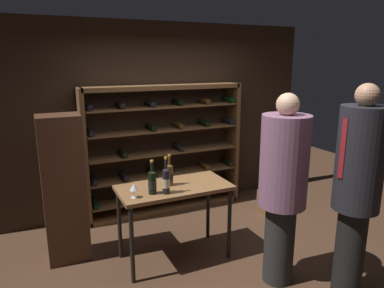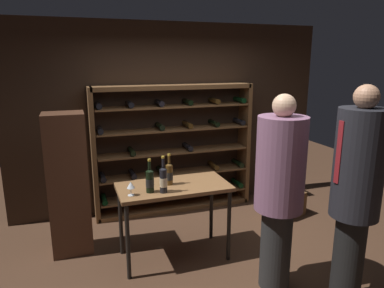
{
  "view_description": "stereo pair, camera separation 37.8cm",
  "coord_description": "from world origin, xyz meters",
  "px_view_note": "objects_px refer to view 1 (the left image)",
  "views": [
    {
      "loc": [
        -1.76,
        -3.04,
        2.19
      ],
      "look_at": [
        -0.21,
        0.29,
        1.31
      ],
      "focal_mm": 33.01,
      "sensor_mm": 36.0,
      "label": 1
    },
    {
      "loc": [
        -1.41,
        -3.18,
        2.19
      ],
      "look_at": [
        -0.21,
        0.29,
        1.31
      ],
      "focal_mm": 33.01,
      "sensor_mm": 36.0,
      "label": 2
    }
  ],
  "objects_px": {
    "wine_crate": "(276,200)",
    "display_cabinet": "(64,189)",
    "person_bystander_red_print": "(283,182)",
    "person_host_in_suit": "(357,183)",
    "wine_bottle_amber_reserve": "(152,182)",
    "wine_bottle_red_label": "(166,180)",
    "wine_glass_stemmed_left": "(134,188)",
    "wine_rack": "(165,150)",
    "wine_bottle_black_capsule": "(170,174)",
    "tasting_table": "(174,194)"
  },
  "relations": [
    {
      "from": "wine_rack",
      "to": "wine_bottle_black_capsule",
      "type": "xyz_separation_m",
      "value": [
        -0.42,
        -1.25,
        0.07
      ]
    },
    {
      "from": "wine_bottle_black_capsule",
      "to": "wine_glass_stemmed_left",
      "type": "relative_size",
      "value": 2.41
    },
    {
      "from": "tasting_table",
      "to": "display_cabinet",
      "type": "height_order",
      "value": "display_cabinet"
    },
    {
      "from": "wine_rack",
      "to": "wine_bottle_amber_reserve",
      "type": "height_order",
      "value": "wine_rack"
    },
    {
      "from": "wine_rack",
      "to": "wine_bottle_black_capsule",
      "type": "relative_size",
      "value": 6.7
    },
    {
      "from": "wine_rack",
      "to": "wine_bottle_amber_reserve",
      "type": "relative_size",
      "value": 6.53
    },
    {
      "from": "person_host_in_suit",
      "to": "wine_glass_stemmed_left",
      "type": "bearing_deg",
      "value": 53.72
    },
    {
      "from": "person_host_in_suit",
      "to": "wine_glass_stemmed_left",
      "type": "relative_size",
      "value": 13.9
    },
    {
      "from": "wine_rack",
      "to": "person_bystander_red_print",
      "type": "height_order",
      "value": "person_bystander_red_print"
    },
    {
      "from": "person_host_in_suit",
      "to": "wine_bottle_amber_reserve",
      "type": "relative_size",
      "value": 5.63
    },
    {
      "from": "person_bystander_red_print",
      "to": "tasting_table",
      "type": "bearing_deg",
      "value": -86.0
    },
    {
      "from": "display_cabinet",
      "to": "wine_glass_stemmed_left",
      "type": "bearing_deg",
      "value": -48.0
    },
    {
      "from": "wine_glass_stemmed_left",
      "to": "wine_bottle_amber_reserve",
      "type": "bearing_deg",
      "value": 7.64
    },
    {
      "from": "wine_bottle_amber_reserve",
      "to": "wine_bottle_black_capsule",
      "type": "distance_m",
      "value": 0.29
    },
    {
      "from": "person_bystander_red_print",
      "to": "person_host_in_suit",
      "type": "distance_m",
      "value": 0.65
    },
    {
      "from": "wine_bottle_black_capsule",
      "to": "wine_glass_stemmed_left",
      "type": "bearing_deg",
      "value": -157.75
    },
    {
      "from": "person_host_in_suit",
      "to": "wine_bottle_black_capsule",
      "type": "bearing_deg",
      "value": 41.22
    },
    {
      "from": "display_cabinet",
      "to": "wine_glass_stemmed_left",
      "type": "relative_size",
      "value": 11.35
    },
    {
      "from": "display_cabinet",
      "to": "wine_bottle_red_label",
      "type": "distance_m",
      "value": 1.17
    },
    {
      "from": "person_host_in_suit",
      "to": "wine_bottle_amber_reserve",
      "type": "distance_m",
      "value": 1.93
    },
    {
      "from": "wine_bottle_black_capsule",
      "to": "person_bystander_red_print",
      "type": "bearing_deg",
      "value": -46.03
    },
    {
      "from": "wine_bottle_amber_reserve",
      "to": "wine_bottle_black_capsule",
      "type": "relative_size",
      "value": 1.03
    },
    {
      "from": "wine_rack",
      "to": "wine_crate",
      "type": "bearing_deg",
      "value": -27.33
    },
    {
      "from": "wine_bottle_red_label",
      "to": "wine_bottle_black_capsule",
      "type": "distance_m",
      "value": 0.24
    },
    {
      "from": "wine_rack",
      "to": "wine_glass_stemmed_left",
      "type": "distance_m",
      "value": 1.67
    },
    {
      "from": "wine_rack",
      "to": "tasting_table",
      "type": "height_order",
      "value": "wine_rack"
    },
    {
      "from": "person_bystander_red_print",
      "to": "wine_glass_stemmed_left",
      "type": "xyz_separation_m",
      "value": [
        -1.28,
        0.67,
        -0.08
      ]
    },
    {
      "from": "person_host_in_suit",
      "to": "display_cabinet",
      "type": "relative_size",
      "value": 1.22
    },
    {
      "from": "wine_bottle_red_label",
      "to": "wine_glass_stemmed_left",
      "type": "distance_m",
      "value": 0.33
    },
    {
      "from": "person_bystander_red_print",
      "to": "wine_bottle_black_capsule",
      "type": "xyz_separation_m",
      "value": [
        -0.83,
        0.86,
        -0.06
      ]
    },
    {
      "from": "person_host_in_suit",
      "to": "wine_bottle_red_label",
      "type": "height_order",
      "value": "person_host_in_suit"
    },
    {
      "from": "wine_rack",
      "to": "person_bystander_red_print",
      "type": "bearing_deg",
      "value": -78.98
    },
    {
      "from": "person_host_in_suit",
      "to": "display_cabinet",
      "type": "xyz_separation_m",
      "value": [
        -2.34,
        1.78,
        -0.3
      ]
    },
    {
      "from": "wine_bottle_red_label",
      "to": "wine_bottle_amber_reserve",
      "type": "relative_size",
      "value": 1.09
    },
    {
      "from": "person_bystander_red_print",
      "to": "person_host_in_suit",
      "type": "bearing_deg",
      "value": 96.68
    },
    {
      "from": "person_host_in_suit",
      "to": "wine_crate",
      "type": "relative_size",
      "value": 4.16
    },
    {
      "from": "wine_crate",
      "to": "wine_glass_stemmed_left",
      "type": "height_order",
      "value": "wine_glass_stemmed_left"
    },
    {
      "from": "person_host_in_suit",
      "to": "wine_crate",
      "type": "xyz_separation_m",
      "value": [
        0.57,
        1.8,
        -0.94
      ]
    },
    {
      "from": "tasting_table",
      "to": "wine_glass_stemmed_left",
      "type": "height_order",
      "value": "wine_glass_stemmed_left"
    },
    {
      "from": "display_cabinet",
      "to": "wine_bottle_red_label",
      "type": "relative_size",
      "value": 4.22
    },
    {
      "from": "wine_crate",
      "to": "wine_glass_stemmed_left",
      "type": "xyz_separation_m",
      "value": [
        -2.31,
        -0.68,
        0.79
      ]
    },
    {
      "from": "wine_rack",
      "to": "wine_bottle_red_label",
      "type": "distance_m",
      "value": 1.55
    },
    {
      "from": "tasting_table",
      "to": "wine_bottle_amber_reserve",
      "type": "xyz_separation_m",
      "value": [
        -0.29,
        -0.12,
        0.22
      ]
    },
    {
      "from": "tasting_table",
      "to": "display_cabinet",
      "type": "xyz_separation_m",
      "value": [
        -1.08,
        0.51,
        0.05
      ]
    },
    {
      "from": "tasting_table",
      "to": "wine_bottle_black_capsule",
      "type": "distance_m",
      "value": 0.23
    },
    {
      "from": "person_bystander_red_print",
      "to": "display_cabinet",
      "type": "height_order",
      "value": "person_bystander_red_print"
    },
    {
      "from": "wine_crate",
      "to": "display_cabinet",
      "type": "bearing_deg",
      "value": -179.64
    },
    {
      "from": "person_bystander_red_print",
      "to": "display_cabinet",
      "type": "bearing_deg",
      "value": -75.28
    },
    {
      "from": "person_host_in_suit",
      "to": "wine_bottle_amber_reserve",
      "type": "bearing_deg",
      "value": 49.82
    },
    {
      "from": "wine_rack",
      "to": "wine_crate",
      "type": "relative_size",
      "value": 4.84
    }
  ]
}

